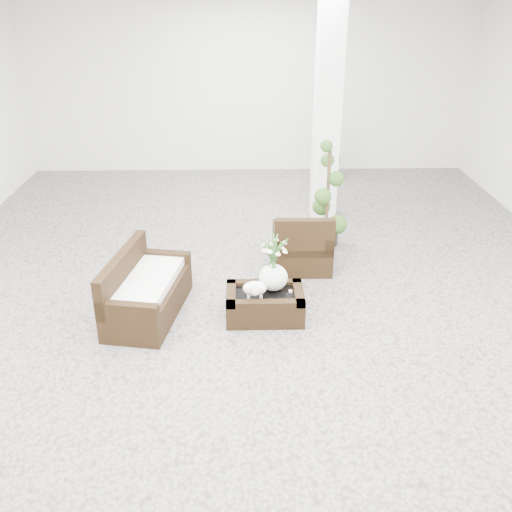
{
  "coord_description": "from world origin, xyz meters",
  "views": [
    {
      "loc": [
        -0.15,
        -6.24,
        3.55
      ],
      "look_at": [
        0.0,
        -0.1,
        0.62
      ],
      "focal_mm": 39.85,
      "sensor_mm": 36.0,
      "label": 1
    }
  ],
  "objects_px": {
    "armchair": "(302,239)",
    "loveseat": "(147,285)",
    "topiary": "(328,195)",
    "coffee_table": "(265,305)"
  },
  "relations": [
    {
      "from": "coffee_table",
      "to": "topiary",
      "type": "height_order",
      "value": "topiary"
    },
    {
      "from": "armchair",
      "to": "topiary",
      "type": "distance_m",
      "value": 0.95
    },
    {
      "from": "armchair",
      "to": "coffee_table",
      "type": "bearing_deg",
      "value": 67.56
    },
    {
      "from": "armchair",
      "to": "loveseat",
      "type": "relative_size",
      "value": 0.58
    },
    {
      "from": "loveseat",
      "to": "topiary",
      "type": "height_order",
      "value": "topiary"
    },
    {
      "from": "loveseat",
      "to": "topiary",
      "type": "relative_size",
      "value": 0.91
    },
    {
      "from": "coffee_table",
      "to": "armchair",
      "type": "distance_m",
      "value": 1.45
    },
    {
      "from": "coffee_table",
      "to": "loveseat",
      "type": "height_order",
      "value": "loveseat"
    },
    {
      "from": "loveseat",
      "to": "topiary",
      "type": "bearing_deg",
      "value": -40.3
    },
    {
      "from": "topiary",
      "to": "coffee_table",
      "type": "bearing_deg",
      "value": -115.66
    }
  ]
}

